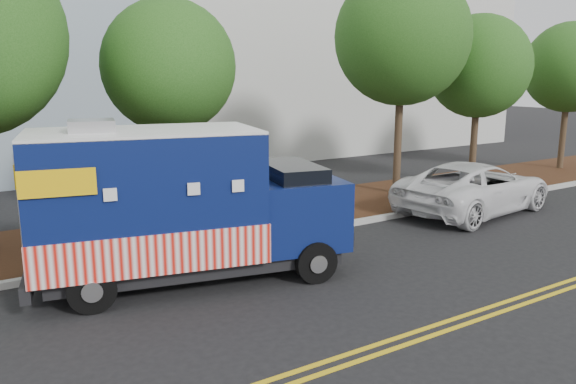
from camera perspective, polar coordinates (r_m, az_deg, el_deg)
ground at (r=12.76m, az=-4.52°, el=-7.52°), size 120.00×120.00×0.00m
curb at (r=13.93m, az=-7.23°, el=-5.57°), size 120.00×0.18×0.15m
mulch_strip at (r=15.78m, az=-10.48°, el=-3.58°), size 120.00×4.00×0.15m
centerline_near at (r=9.36m, az=8.79°, el=-15.14°), size 120.00×0.10×0.01m
centerline_far at (r=9.20m, az=9.85°, el=-15.70°), size 120.00×0.10×0.01m
tree_b at (r=15.45m, az=-11.99°, el=12.34°), size 3.52×3.52×6.19m
tree_c at (r=19.65m, az=11.52°, el=15.15°), size 4.52×4.52×7.69m
tree_d at (r=22.59m, az=18.82°, el=11.97°), size 3.83×3.83×6.42m
tree_e at (r=27.35m, az=26.71°, el=11.23°), size 3.83×3.83×6.42m
sign_post at (r=12.73m, az=-23.38°, el=-2.90°), size 0.06×0.06×2.40m
food_truck at (r=11.67m, az=-11.35°, el=-1.72°), size 6.78×3.64×3.39m
white_car at (r=18.33m, az=18.43°, el=0.45°), size 5.97×3.35×1.58m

